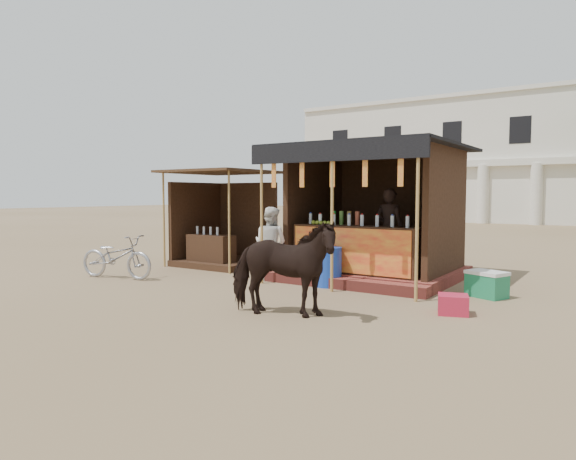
{
  "coord_description": "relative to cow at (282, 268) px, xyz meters",
  "views": [
    {
      "loc": [
        5.5,
        -6.69,
        1.8
      ],
      "look_at": [
        0.0,
        1.6,
        1.1
      ],
      "focal_mm": 32.0,
      "sensor_mm": 36.0,
      "label": 1
    }
  ],
  "objects": [
    {
      "name": "red_crate",
      "position": [
        2.06,
        1.53,
        -0.57
      ],
      "size": [
        0.53,
        0.51,
        0.29
      ],
      "primitive_type": "cube",
      "rotation": [
        0.0,
        0.0,
        0.31
      ],
      "color": "#AD1C34",
      "rests_on": "ground"
    },
    {
      "name": "main_stall",
      "position": [
        -0.3,
        3.9,
        0.31
      ],
      "size": [
        3.6,
        3.61,
        2.78
      ],
      "color": "brown",
      "rests_on": "ground"
    },
    {
      "name": "ground",
      "position": [
        -1.32,
        0.54,
        -0.71
      ],
      "size": [
        120.0,
        120.0,
        0.0
      ],
      "primitive_type": "plane",
      "color": "#846B4C",
      "rests_on": "ground"
    },
    {
      "name": "cow",
      "position": [
        0.0,
        0.0,
        0.0
      ],
      "size": [
        1.84,
        1.23,
        1.43
      ],
      "primitive_type": "imported",
      "rotation": [
        0.0,
        0.0,
        1.87
      ],
      "color": "black",
      "rests_on": "ground"
    },
    {
      "name": "secondary_stall",
      "position": [
        -4.49,
        3.78,
        0.14
      ],
      "size": [
        2.4,
        2.4,
        2.38
      ],
      "color": "#392215",
      "rests_on": "ground"
    },
    {
      "name": "motorbike",
      "position": [
        -4.86,
        0.87,
        -0.25
      ],
      "size": [
        1.86,
        0.98,
        0.93
      ],
      "primitive_type": "imported",
      "rotation": [
        0.0,
        0.0,
        1.79
      ],
      "color": "#9C9DA4",
      "rests_on": "ground"
    },
    {
      "name": "blue_barrel",
      "position": [
        -0.64,
        2.54,
        -0.33
      ],
      "size": [
        0.59,
        0.59,
        0.77
      ],
      "primitive_type": "cylinder",
      "rotation": [
        0.0,
        0.0,
        -0.12
      ],
      "color": "#173FB1",
      "rests_on": "ground"
    },
    {
      "name": "background_building",
      "position": [
        -3.32,
        30.49,
        3.27
      ],
      "size": [
        26.0,
        7.45,
        8.18
      ],
      "color": "silver",
      "rests_on": "ground"
    },
    {
      "name": "bystander",
      "position": [
        -2.02,
        2.54,
        0.05
      ],
      "size": [
        0.79,
        0.64,
        1.53
      ],
      "primitive_type": "imported",
      "rotation": [
        0.0,
        0.0,
        3.22
      ],
      "color": "white",
      "rests_on": "ground"
    },
    {
      "name": "cooler",
      "position": [
        2.18,
        3.14,
        -0.48
      ],
      "size": [
        0.76,
        0.66,
        0.46
      ],
      "color": "#1B7D4E",
      "rests_on": "ground"
    }
  ]
}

